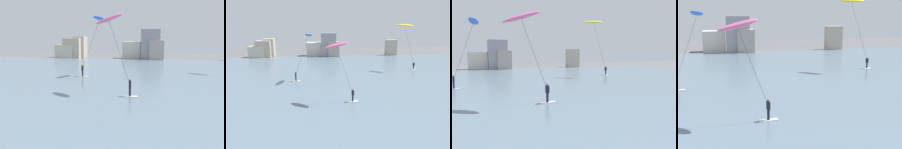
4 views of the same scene
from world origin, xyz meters
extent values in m
cube|color=slate|center=(0.00, 29.93, 0.05)|extent=(84.00, 52.00, 0.10)
cube|color=beige|center=(-5.31, 57.85, 2.08)|extent=(4.33, 3.83, 4.16)
cube|color=gray|center=(-0.76, 56.28, 3.52)|extent=(4.40, 3.36, 7.04)
cube|color=#A89E93|center=(0.65, 55.81, 2.26)|extent=(3.29, 3.50, 4.51)
cube|color=#B7A893|center=(19.06, 56.07, 2.45)|extent=(3.32, 2.05, 4.90)
cube|color=silver|center=(15.45, 34.04, 0.13)|extent=(1.44, 1.04, 0.06)
cylinder|color=#191E33|center=(15.45, 34.04, 0.55)|extent=(0.20, 0.20, 0.78)
cube|color=#191E33|center=(15.45, 34.04, 1.24)|extent=(0.35, 0.40, 0.60)
sphere|color=beige|center=(15.45, 34.04, 1.65)|extent=(0.20, 0.20, 0.20)
cylinder|color=#333333|center=(14.04, 33.89, 5.15)|extent=(2.85, 0.32, 7.93)
ellipsoid|color=yellow|center=(12.63, 33.74, 9.27)|extent=(3.25, 2.99, 0.74)
cube|color=silver|center=(-1.03, 17.30, 0.13)|extent=(1.44, 0.61, 0.06)
cylinder|color=#191E33|center=(-1.03, 17.30, 0.55)|extent=(0.20, 0.20, 0.78)
cube|color=#191E33|center=(-1.03, 17.30, 1.24)|extent=(0.26, 0.36, 0.60)
sphere|color=#9E7051|center=(-1.03, 17.30, 1.65)|extent=(0.20, 0.20, 0.20)
cylinder|color=#333333|center=(-2.01, 17.48, 4.00)|extent=(2.00, 0.38, 5.63)
ellipsoid|color=pink|center=(-3.00, 17.65, 6.96)|extent=(3.17, 2.36, 1.30)
cube|color=silver|center=(-8.60, 27.69, 0.13)|extent=(1.42, 0.50, 0.06)
cylinder|color=#191E33|center=(-8.60, 27.69, 0.55)|extent=(0.20, 0.20, 0.78)
cube|color=#191E33|center=(-8.60, 27.69, 1.24)|extent=(0.24, 0.35, 0.60)
sphere|color=#9E7051|center=(-8.60, 27.69, 1.65)|extent=(0.20, 0.20, 0.20)
cylinder|color=#333333|center=(-7.43, 27.78, 4.38)|extent=(2.36, 0.20, 6.39)
ellipsoid|color=blue|center=(-6.26, 27.86, 7.72)|extent=(1.55, 3.16, 0.76)
camera|label=1|loc=(1.58, -5.21, 5.49)|focal=41.58mm
camera|label=2|loc=(-5.77, -5.53, 9.15)|focal=32.39mm
camera|label=3|loc=(-6.69, 0.11, 4.31)|focal=35.92mm
camera|label=4|loc=(-4.18, -2.98, 7.87)|focal=47.70mm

